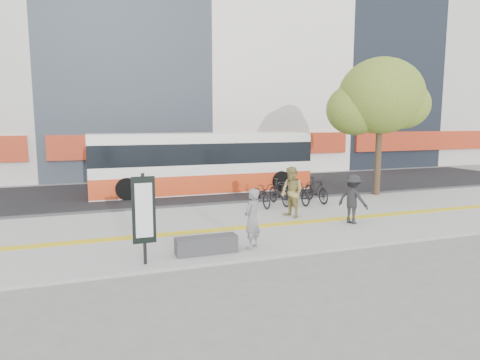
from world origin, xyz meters
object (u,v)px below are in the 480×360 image
object	(u,v)px
bench	(206,245)
street_tree	(379,98)
signboard	(144,211)
seated_woman	(252,219)
pedestrian_dark	(353,199)
bus	(203,164)
pedestrian_tan	(292,192)

from	to	relation	value
bench	street_tree	distance (m)	12.23
signboard	street_tree	size ratio (longest dim) A/B	0.35
signboard	seated_woman	bearing A→B (deg)	6.46
pedestrian_dark	bench	bearing A→B (deg)	79.33
seated_woman	pedestrian_dark	xyz separation A→B (m)	(4.20, 1.51, 0.01)
bench	bus	bearing A→B (deg)	75.71
pedestrian_dark	seated_woman	bearing A→B (deg)	83.50
signboard	bus	world-z (taller)	bus
bus	seated_woman	size ratio (longest dim) A/B	6.53
pedestrian_tan	seated_woman	bearing A→B (deg)	-55.14
pedestrian_tan	pedestrian_dark	xyz separation A→B (m)	(1.54, -1.46, -0.08)
bus	seated_woman	world-z (taller)	bus
bus	pedestrian_tan	distance (m)	6.88
bench	street_tree	xyz separation A→B (m)	(9.78, 6.02, 4.21)
signboard	seated_woman	distance (m)	2.93
bench	bus	world-z (taller)	bus
pedestrian_tan	pedestrian_dark	bearing A→B (deg)	33.15
bench	signboard	xyz separation A→B (m)	(-1.60, -0.31, 1.06)
bus	pedestrian_dark	size ratio (longest dim) A/B	6.45
pedestrian_tan	street_tree	bearing A→B (deg)	104.14
bus	seated_woman	distance (m)	9.77
signboard	pedestrian_tan	xyz separation A→B (m)	(5.54, 3.30, -0.38)
bus	pedestrian_tan	world-z (taller)	bus
signboard	pedestrian_tan	size ratio (longest dim) A/B	1.22
seated_woman	pedestrian_dark	bearing A→B (deg)	160.68
signboard	street_tree	xyz separation A→B (m)	(11.38, 6.33, 3.15)
bus	seated_woman	xyz separation A→B (m)	(-1.19, -9.68, -0.50)
bench	bus	distance (m)	10.07
bench	seated_woman	world-z (taller)	seated_woman
bus	street_tree	bearing A→B (deg)	-26.72
signboard	pedestrian_dark	distance (m)	7.33
bench	street_tree	bearing A→B (deg)	31.62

